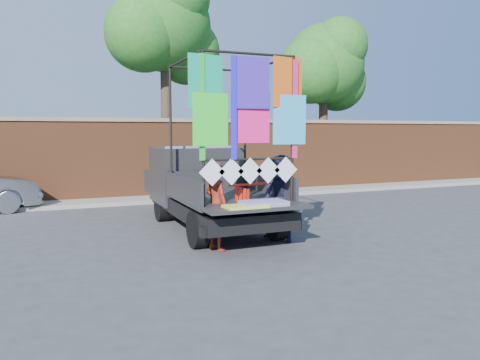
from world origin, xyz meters
name	(u,v)px	position (x,y,z in m)	size (l,w,h in m)	color
ground	(220,247)	(0.00, 0.00, 0.00)	(90.00, 90.00, 0.00)	#38383A
brick_wall	(146,158)	(0.00, 7.00, 1.33)	(30.00, 0.45, 2.61)	brown
curb	(151,199)	(0.00, 6.30, 0.06)	(30.00, 1.20, 0.12)	gray
tree_mid	(166,29)	(1.02, 8.12, 5.70)	(4.20, 3.30, 7.73)	#38281C
tree_right	(326,67)	(7.52, 8.12, 4.75)	(4.20, 3.30, 6.62)	#38281C
pickup_truck	(202,186)	(0.41, 2.34, 0.90)	(2.27, 5.70, 3.59)	black
woman	(216,206)	(-0.13, -0.16, 0.82)	(0.60, 0.39, 1.64)	maroon
man	(281,199)	(1.28, -0.04, 0.86)	(0.84, 0.65, 1.73)	#141933
streamer_bundle	(246,194)	(0.48, -0.11, 1.00)	(0.90, 0.15, 0.62)	red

